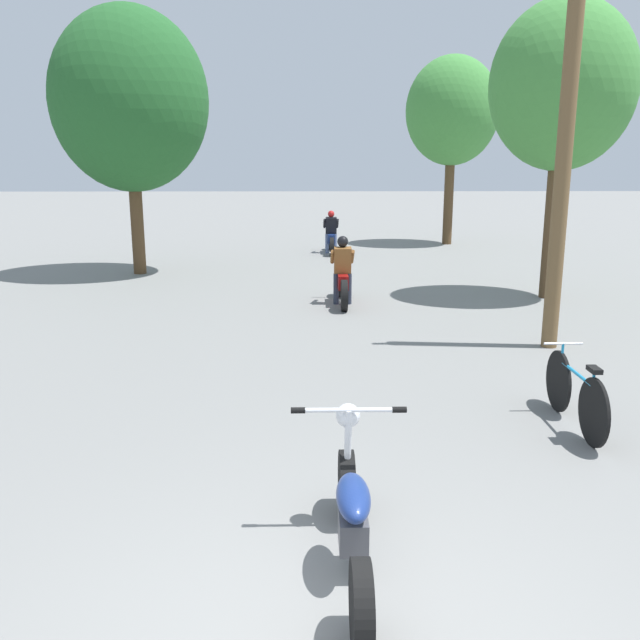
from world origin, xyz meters
TOP-DOWN VIEW (x-y plane):
  - utility_pole at (3.71, 6.82)m, footprint 1.10×0.24m
  - roadside_tree_right_near at (5.01, 10.71)m, footprint 2.91×2.62m
  - roadside_tree_right_far at (4.76, 20.08)m, footprint 3.11×2.80m
  - roadside_tree_left at (-4.42, 13.99)m, footprint 3.84×3.46m
  - motorcycle_foreground at (0.23, 0.96)m, footprint 0.89×2.11m
  - motorcycle_rider_lead at (0.62, 10.14)m, footprint 0.50×2.01m
  - motorcycle_rider_far at (0.65, 17.85)m, footprint 0.50×2.03m
  - bicycle_parked at (2.83, 3.55)m, footprint 0.44×1.72m

SIDE VIEW (x-z plane):
  - bicycle_parked at x=2.83m, z-range -0.03..0.81m
  - motorcycle_foreground at x=0.23m, z-range -0.11..0.92m
  - motorcycle_rider_far at x=0.65m, z-range -0.16..1.16m
  - motorcycle_rider_lead at x=0.62m, z-range -0.17..1.21m
  - utility_pole at x=3.71m, z-range 0.09..6.19m
  - roadside_tree_left at x=-4.42m, z-range 1.02..7.51m
  - roadside_tree_right_near at x=5.01m, z-range 1.28..7.27m
  - roadside_tree_right_far at x=4.76m, z-range 1.30..7.54m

